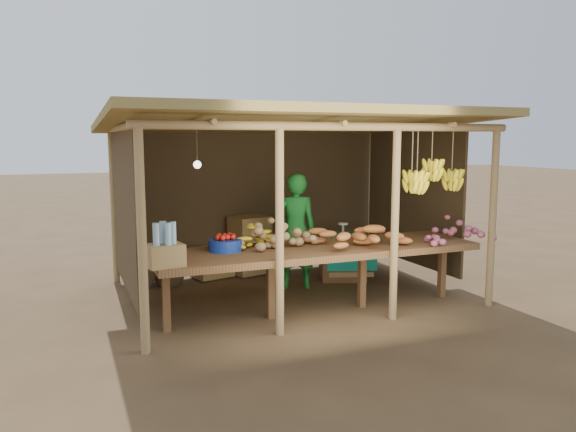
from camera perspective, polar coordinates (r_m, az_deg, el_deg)
name	(u,v)px	position (r m, az deg, el deg)	size (l,w,h in m)	color
ground	(288,292)	(7.69, 0.00, -7.78)	(60.00, 60.00, 0.00)	brown
stall_structure	(290,150)	(7.53, 0.23, 6.74)	(4.70, 3.50, 2.43)	#9F8052
counter	(318,252)	(6.67, 3.07, -3.68)	(3.90, 1.05, 0.80)	brown
potato_heap	(277,233)	(6.54, -1.13, -1.71)	(1.05, 0.63, 0.37)	#95754D
sweet_potato_heap	(356,231)	(6.75, 6.95, -1.48)	(1.15, 0.69, 0.36)	#BA662F
onion_heap	(454,227)	(7.28, 16.54, -1.09)	(0.91, 0.55, 0.36)	#B35770
banana_pile	(259,233)	(6.56, -2.94, -1.77)	(0.63, 0.38, 0.35)	yellow
tomato_basin	(225,244)	(6.44, -6.40, -2.83)	(0.38, 0.38, 0.20)	navy
bottle_box	(164,249)	(5.75, -12.45, -3.33)	(0.40, 0.33, 0.45)	olive
vendor	(295,231)	(7.77, 0.75, -1.55)	(0.58, 0.38, 1.61)	#1B7B2A
tarp_crate	(343,255)	(8.40, 5.56, -3.99)	(0.89, 0.82, 0.86)	brown
carton_stack	(237,250)	(8.59, -5.17, -3.49)	(1.25, 0.56, 0.88)	olive
burlap_sacks	(154,268)	(8.14, -13.43, -5.20)	(0.86, 0.45, 0.61)	#493822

